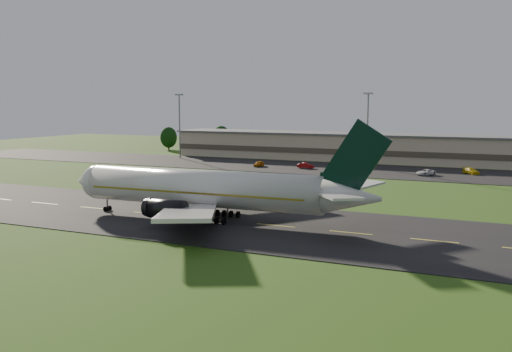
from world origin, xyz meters
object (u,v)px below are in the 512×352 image
at_px(service_vehicle_c, 426,172).
at_px(light_mast_centre, 368,121).
at_px(airliner, 207,189).
at_px(service_vehicle_d, 471,171).
at_px(service_vehicle_b, 306,166).
at_px(light_mast_west, 179,118).
at_px(terminal, 384,148).
at_px(service_vehicle_a, 259,164).

bearing_deg(service_vehicle_c, light_mast_centre, -177.28).
xyz_separation_m(airliner, service_vehicle_d, (32.63, 74.91, -3.81)).
bearing_deg(service_vehicle_b, light_mast_west, 78.43).
height_order(airliner, service_vehicle_b, airliner).
distance_m(terminal, service_vehicle_b, 30.94).
xyz_separation_m(service_vehicle_b, service_vehicle_c, (31.48, -1.59, -0.03)).
relative_size(light_mast_west, light_mast_centre, 1.00).
bearing_deg(service_vehicle_c, service_vehicle_b, -145.59).
xyz_separation_m(light_mast_west, service_vehicle_c, (77.48, -12.05, -11.93)).
distance_m(service_vehicle_b, service_vehicle_d, 41.71).
xyz_separation_m(terminal, service_vehicle_c, (16.07, -28.23, -3.18)).
distance_m(light_mast_centre, service_vehicle_a, 31.95).
height_order(light_mast_centre, service_vehicle_c, light_mast_centre).
height_order(airliner, service_vehicle_d, airliner).
distance_m(service_vehicle_a, service_vehicle_d, 55.03).
bearing_deg(service_vehicle_c, service_vehicle_a, -143.24).
distance_m(light_mast_centre, service_vehicle_c, 24.35).
xyz_separation_m(terminal, light_mast_centre, (-1.40, -16.18, 8.75)).
distance_m(airliner, light_mast_centre, 80.54).
relative_size(terminal, light_mast_west, 7.13).
relative_size(airliner, service_vehicle_d, 9.91).
xyz_separation_m(airliner, service_vehicle_b, (-8.73, 69.50, -3.82)).
xyz_separation_m(terminal, light_mast_west, (-61.40, -16.18, 8.75)).
distance_m(service_vehicle_a, service_vehicle_c, 44.76).
xyz_separation_m(terminal, service_vehicle_d, (25.95, -21.24, -3.14)).
distance_m(airliner, service_vehicle_c, 71.73).
distance_m(terminal, light_mast_west, 64.10).
bearing_deg(service_vehicle_a, service_vehicle_d, 5.12).
relative_size(terminal, service_vehicle_b, 32.09).
distance_m(airliner, light_mast_west, 97.23).
relative_size(service_vehicle_b, service_vehicle_d, 0.87).
bearing_deg(terminal, light_mast_centre, -94.95).
bearing_deg(terminal, service_vehicle_d, -39.29).
distance_m(light_mast_west, service_vehicle_a, 36.70).
bearing_deg(service_vehicle_a, light_mast_west, 158.69).
bearing_deg(light_mast_centre, service_vehicle_a, -156.92).
xyz_separation_m(airliner, light_mast_centre, (5.28, 79.96, 8.08)).
relative_size(terminal, service_vehicle_d, 28.01).
relative_size(light_mast_west, service_vehicle_d, 3.93).
bearing_deg(light_mast_west, service_vehicle_b, -12.81).
bearing_deg(airliner, terminal, 83.44).
bearing_deg(light_mast_west, service_vehicle_d, -3.31).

